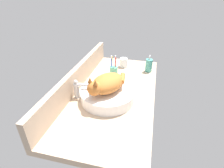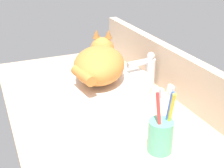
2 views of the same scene
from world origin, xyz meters
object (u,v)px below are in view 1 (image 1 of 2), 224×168
(sink_basin, at_px, (108,95))
(faucet, at_px, (78,88))
(soap_dispenser, at_px, (149,65))
(water_glass, at_px, (124,63))
(cat, at_px, (106,84))
(toothbrush_cup, at_px, (114,71))

(sink_basin, bearing_deg, faucet, 96.52)
(soap_dispenser, relative_size, water_glass, 1.78)
(faucet, height_order, soap_dispenser, soap_dispenser)
(cat, height_order, faucet, cat)
(soap_dispenser, xyz_separation_m, water_glass, (0.05, 0.23, -0.02))
(sink_basin, distance_m, soap_dispenser, 0.56)
(sink_basin, relative_size, water_glass, 4.44)
(sink_basin, distance_m, water_glass, 0.56)
(sink_basin, distance_m, toothbrush_cup, 0.34)
(cat, distance_m, toothbrush_cup, 0.36)
(sink_basin, distance_m, cat, 0.10)
(toothbrush_cup, distance_m, water_glass, 0.23)
(cat, height_order, water_glass, cat)
(sink_basin, xyz_separation_m, faucet, (-0.02, 0.20, 0.04))
(cat, relative_size, faucet, 2.21)
(sink_basin, bearing_deg, soap_dispenser, -24.99)
(sink_basin, bearing_deg, toothbrush_cup, 6.75)
(sink_basin, xyz_separation_m, soap_dispenser, (0.51, -0.24, 0.02))
(sink_basin, height_order, toothbrush_cup, toothbrush_cup)
(cat, relative_size, toothbrush_cup, 1.60)
(cat, xyz_separation_m, soap_dispenser, (0.52, -0.24, -0.07))
(cat, bearing_deg, sink_basin, -23.42)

